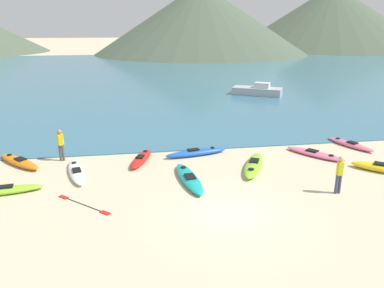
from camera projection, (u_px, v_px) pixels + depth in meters
The scene contains 18 objects.
ground_plane at pixel (230, 213), 13.61m from camera, with size 400.00×400.00×0.00m, color beige.
bay_water at pixel (154, 73), 53.31m from camera, with size 160.00×70.00×0.06m, color teal.
far_hill_midright at pixel (201, 19), 86.74m from camera, with size 49.53×49.53×15.61m, color #4C5B47.
far_hill_right at pixel (331, 17), 105.00m from camera, with size 54.64×54.64×17.07m, color #4C5B47.
kayak_on_sand_0 at pixel (315, 154), 19.54m from camera, with size 2.51×3.01×0.29m.
kayak_on_sand_1 at pixel (254, 165), 17.86m from camera, with size 2.19×3.45×0.36m.
kayak_on_sand_2 at pixel (76, 172), 17.15m from camera, with size 1.42×3.41×0.29m.
kayak_on_sand_3 at pixel (189, 178), 16.37m from camera, with size 1.13×3.65×0.33m.
kayak_on_sand_4 at pixel (141, 159), 18.71m from camera, with size 1.49×2.81×0.35m.
kayak_on_sand_5 at pixel (196, 152), 19.58m from camera, with size 3.43×1.28×0.38m.
kayak_on_sand_6 at pixel (19, 162), 18.29m from camera, with size 2.71×2.85×0.37m.
kayak_on_sand_7 at pixel (383, 168), 17.43m from camera, with size 2.60×2.36×0.40m.
kayak_on_sand_8 at pixel (350, 144), 21.06m from camera, with size 1.69×3.05×0.30m.
kayak_on_sand_9 at pixel (2, 191), 15.12m from camera, with size 3.27×1.05×0.34m.
person_near_foreground at pixel (340, 172), 14.97m from camera, with size 0.32×0.24×1.60m.
person_near_waterline at pixel (61, 143), 18.61m from camera, with size 0.33×0.25×1.63m.
moored_boat_1 at pixel (258, 90), 36.19m from camera, with size 4.92×3.88×1.20m.
loose_paddle at pixel (84, 205), 14.24m from camera, with size 2.15×2.04×0.03m.
Camera 1 is at (-3.33, -11.82, 6.55)m, focal length 35.00 mm.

